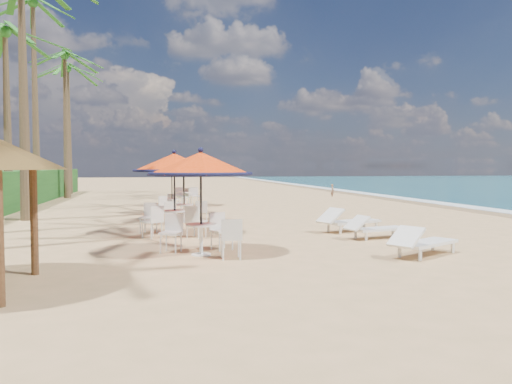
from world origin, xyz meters
The scene contains 16 objects.
ground centered at (0.00, 0.00, 0.00)m, with size 160.00×160.00×0.00m, color tan.
foam_strip centered at (9.30, 10.00, 0.00)m, with size 1.20×140.00×0.04m, color white.
wetsand_band centered at (8.40, 10.00, 0.00)m, with size 1.40×140.00×0.02m, color olive.
station_0 centered at (-4.96, 0.13, 1.81)m, with size 2.38×2.38×2.48m.
station_1 centered at (-5.48, 3.57, 1.85)m, with size 2.43×2.43×2.53m.
station_2 centered at (-4.96, 6.86, 1.73)m, with size 2.17×2.17×2.27m.
station_3 centered at (-5.28, 10.42, 1.61)m, with size 2.12×2.14×2.21m.
station_4 centered at (-4.51, 14.45, 1.83)m, with size 2.41×2.41×2.51m.
lounger_near centered at (-0.10, -1.08, 0.34)m, with size 2.07×1.53×0.72m.
lounger_mid centered at (0.05, 1.71, 0.32)m, with size 1.97×1.01×0.68m.
lounger_far centered at (-0.13, 3.26, 0.36)m, with size 2.24×1.38×0.77m.
palm_4 centered at (-12.55, 13.40, 7.64)m, with size 5.00×5.00×8.39m.
palm_5 centered at (-12.55, 19.09, 10.52)m, with size 5.00×5.00×11.47m.
palm_6 centered at (-11.44, 22.39, 8.51)m, with size 5.00×5.00×9.32m.
palm_7 centered at (-12.09, 27.54, 8.61)m, with size 5.00×5.00×9.42m.
person centered at (5.49, 19.67, 0.46)m, with size 0.33×0.22×0.91m, color brown.
Camera 1 is at (-6.07, -11.31, 2.05)m, focal length 35.00 mm.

